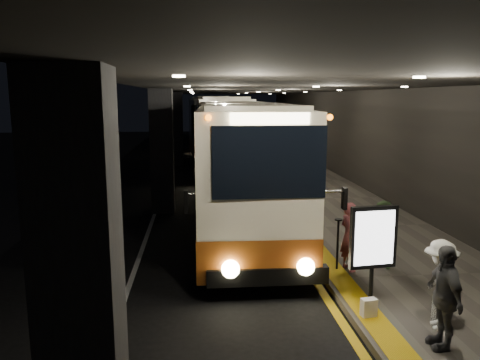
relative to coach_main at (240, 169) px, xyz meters
name	(u,v)px	position (x,y,z in m)	size (l,w,h in m)	color
ground	(208,244)	(-1.11, -2.05, -1.83)	(90.00, 90.00, 0.00)	black
lane_line_white	(158,205)	(-2.91, 2.95, -1.83)	(0.12, 50.00, 0.01)	silver
kerb_stripe_yellow	(265,203)	(1.24, 2.95, -1.83)	(0.18, 50.00, 0.01)	gold
sidewalk	(325,200)	(3.64, 2.95, -1.76)	(4.50, 50.00, 0.15)	#514C44
tactile_strip	(277,199)	(1.74, 2.95, -1.68)	(0.50, 50.00, 0.01)	gold
terminal_wall	(383,126)	(5.89, 2.95, 1.17)	(0.10, 50.00, 6.00)	black
support_columns	(162,151)	(-2.61, 1.95, 0.37)	(0.80, 24.80, 4.40)	black
canopy	(270,84)	(1.39, 2.95, 2.77)	(9.00, 50.00, 0.40)	black
coach_main	(240,169)	(0.00, 0.00, 0.00)	(2.85, 12.32, 3.82)	beige
coach_second	(215,134)	(-0.26, 13.20, 0.09)	(3.32, 12.88, 4.01)	beige
coach_third	(211,122)	(-0.14, 26.84, 0.13)	(2.76, 13.01, 4.09)	beige
passenger_boarding	(350,236)	(2.08, -4.73, -0.88)	(0.58, 0.38, 1.60)	#B1535B
passenger_waiting_green	(384,235)	(2.93, -4.64, -0.89)	(0.77, 0.47, 1.58)	#436437
passenger_waiting_white	(440,284)	(2.73, -7.57, -0.90)	(1.01, 0.47, 1.57)	silver
passenger_waiting_grey	(444,297)	(2.47, -8.18, -0.84)	(0.99, 0.51, 1.69)	#47484C
bag_polka	(441,310)	(2.94, -7.33, -1.49)	(0.31, 0.13, 0.38)	black
bag_plain	(369,308)	(1.69, -7.08, -1.51)	(0.27, 0.16, 0.34)	silver
info_sign	(373,239)	(1.89, -6.64, -0.36)	(0.93, 0.22, 1.96)	black
stanchion_post	(338,245)	(1.82, -4.70, -1.09)	(0.05, 0.05, 1.19)	black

